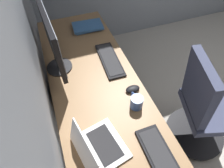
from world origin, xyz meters
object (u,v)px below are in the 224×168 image
keyboard_main (162,161)px  book_stack_near (88,27)px  drawer_pedestal (93,104)px  monitor_primary (52,40)px  office_chair (202,110)px  laptop_leftmost (97,146)px  mouse_main (133,89)px  coffee_mug (136,102)px  keyboard_spare (110,60)px

keyboard_main → book_stack_near: book_stack_near is taller
drawer_pedestal → keyboard_main: keyboard_main is taller
monitor_primary → office_chair: bearing=-121.5°
laptop_leftmost → book_stack_near: bearing=-13.1°
mouse_main → coffee_mug: 0.14m
drawer_pedestal → monitor_primary: bearing=48.1°
keyboard_main → keyboard_spare: 0.86m
monitor_primary → coffee_mug: (-0.54, -0.42, -0.23)m
office_chair → mouse_main: bearing=69.9°
keyboard_spare → office_chair: size_ratio=0.44×
keyboard_main → mouse_main: size_ratio=4.04×
laptop_leftmost → book_stack_near: laptop_leftmost is taller
drawer_pedestal → keyboard_spare: (0.11, -0.21, 0.39)m
monitor_primary → office_chair: size_ratio=0.59×
laptop_leftmost → keyboard_spare: laptop_leftmost is taller
keyboard_main → coffee_mug: coffee_mug is taller
monitor_primary → coffee_mug: 0.72m
mouse_main → office_chair: 0.67m
keyboard_spare → book_stack_near: (0.51, 0.05, 0.01)m
mouse_main → book_stack_near: size_ratio=0.35×
monitor_primary → office_chair: monitor_primary is taller
drawer_pedestal → laptop_leftmost: bearing=168.9°
drawer_pedestal → office_chair: bearing=-118.7°
mouse_main → coffee_mug: size_ratio=0.84×
laptop_leftmost → book_stack_near: (1.18, -0.27, -0.03)m
drawer_pedestal → book_stack_near: (0.61, -0.16, 0.40)m
drawer_pedestal → mouse_main: mouse_main is taller
book_stack_near → laptop_leftmost: bearing=166.9°
mouse_main → office_chair: (-0.21, -0.57, -0.29)m
laptop_leftmost → office_chair: bearing=-83.0°
laptop_leftmost → book_stack_near: 1.21m
keyboard_main → monitor_primary: bearing=23.2°
keyboard_spare → laptop_leftmost: bearing=154.6°
office_chair → coffee_mug: bearing=82.4°
laptop_leftmost → office_chair: (0.12, -0.94, -0.32)m
coffee_mug → keyboard_main: bearing=177.2°
keyboard_spare → coffee_mug: size_ratio=3.44×
monitor_primary → mouse_main: size_ratio=5.52×
keyboard_spare → coffee_mug: coffee_mug is taller
laptop_leftmost → office_chair: 1.00m
mouse_main → laptop_leftmost: bearing=131.2°
laptop_leftmost → mouse_main: bearing=-48.8°
keyboard_spare → book_stack_near: size_ratio=1.43×
drawer_pedestal → laptop_leftmost: laptop_leftmost is taller
mouse_main → coffee_mug: coffee_mug is taller
drawer_pedestal → book_stack_near: size_ratio=2.34×
laptop_leftmost → coffee_mug: (0.20, -0.34, -0.00)m
book_stack_near → monitor_primary: bearing=141.3°
office_chair → keyboard_main: bearing=116.1°
keyboard_main → office_chair: office_chair is taller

